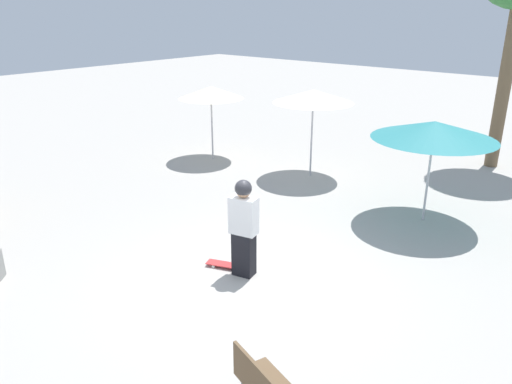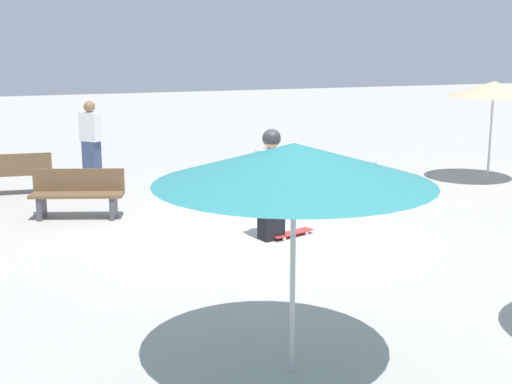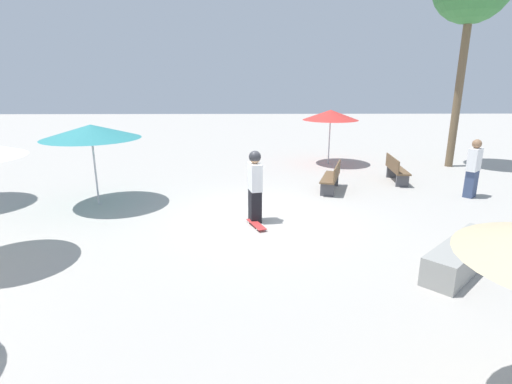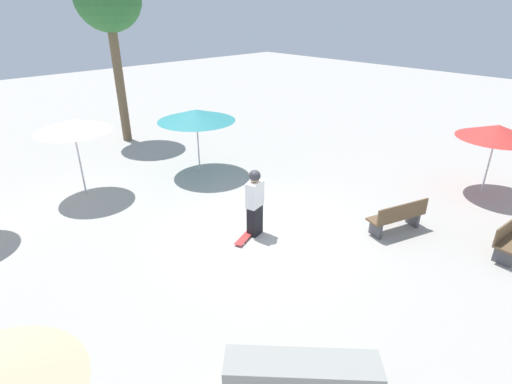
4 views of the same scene
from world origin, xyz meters
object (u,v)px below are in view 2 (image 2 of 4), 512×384
(skater_main, at_px, (271,181))
(shade_umbrella_tan, at_px, (494,89))
(bench_far, at_px, (78,194))
(bystander_watching, at_px, (91,138))
(concrete_ledge, at_px, (320,171))
(shade_umbrella_teal, at_px, (294,164))
(bench_near, at_px, (11,174))
(skateboard, at_px, (292,233))

(skater_main, xyz_separation_m, shade_umbrella_tan, (-6.10, -2.66, 1.08))
(bench_far, bearing_deg, shade_umbrella_tan, -160.45)
(skater_main, distance_m, bystander_watching, 6.64)
(concrete_ledge, xyz_separation_m, shade_umbrella_teal, (3.98, 8.06, 1.76))
(bench_near, relative_size, shade_umbrella_tan, 0.75)
(bench_near, xyz_separation_m, bystander_watching, (-1.78, -1.57, 0.42))
(bench_near, height_order, shade_umbrella_teal, shade_umbrella_teal)
(concrete_ledge, distance_m, bench_near, 6.41)
(bench_far, distance_m, shade_umbrella_tan, 8.95)
(shade_umbrella_teal, xyz_separation_m, bystander_watching, (0.56, -10.64, -1.16))
(skater_main, bearing_deg, shade_umbrella_tan, 10.35)
(bench_far, relative_size, shade_umbrella_teal, 0.65)
(skateboard, bearing_deg, concrete_ledge, 38.04)
(bench_near, bearing_deg, bystander_watching, 46.50)
(skateboard, distance_m, bench_far, 3.90)
(skateboard, relative_size, bench_far, 0.49)
(skater_main, xyz_separation_m, shade_umbrella_teal, (1.43, 4.31, 1.07))
(skater_main, height_order, shade_umbrella_teal, shade_umbrella_teal)
(bench_near, bearing_deg, skater_main, -46.56)
(skateboard, bearing_deg, bench_far, 120.77)
(skater_main, distance_m, bench_far, 3.66)
(skateboard, distance_m, bystander_watching, 6.77)
(skater_main, relative_size, concrete_ledge, 0.83)
(concrete_ledge, bearing_deg, shade_umbrella_tan, 162.93)
(skater_main, bearing_deg, bench_near, 115.10)
(bench_far, bearing_deg, bench_near, -47.90)
(shade_umbrella_teal, bearing_deg, concrete_ledge, -116.30)
(bench_far, relative_size, bystander_watching, 0.97)
(skater_main, relative_size, bench_near, 1.07)
(bench_near, height_order, bystander_watching, bystander_watching)
(concrete_ledge, distance_m, shade_umbrella_tan, 4.10)
(shade_umbrella_teal, bearing_deg, skateboard, -112.45)
(skateboard, relative_size, bystander_watching, 0.48)
(bench_far, xyz_separation_m, shade_umbrella_teal, (-1.28, 6.71, 1.58))
(skateboard, relative_size, shade_umbrella_tan, 0.37)
(bystander_watching, bearing_deg, shade_umbrella_teal, 140.59)
(concrete_ledge, bearing_deg, skateboard, 59.51)
(skateboard, xyz_separation_m, concrete_ledge, (-2.19, -3.72, 0.20))
(bench_far, height_order, bystander_watching, bystander_watching)
(bench_far, bearing_deg, skateboard, 160.11)
(bench_near, xyz_separation_m, shade_umbrella_teal, (-2.34, 9.07, 1.58))
(bench_far, height_order, shade_umbrella_teal, shade_umbrella_teal)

